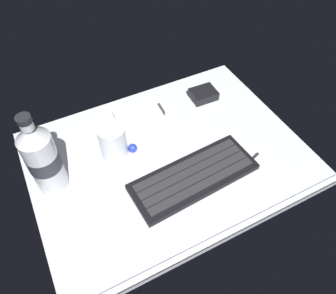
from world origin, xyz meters
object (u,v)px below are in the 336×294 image
(juice_cup, at_px, (113,142))
(charger_block, at_px, (203,94))
(handheld_device, at_px, (139,116))
(trackball_mouse, at_px, (133,148))
(keyboard, at_px, (194,176))
(stylus_pen, at_px, (246,164))
(water_bottle, at_px, (42,158))

(juice_cup, bearing_deg, charger_block, 14.52)
(handheld_device, relative_size, juice_cup, 1.55)
(handheld_device, height_order, trackball_mouse, trackball_mouse)
(trackball_mouse, bearing_deg, handheld_device, 58.62)
(keyboard, bearing_deg, stylus_pen, -10.03)
(juice_cup, distance_m, trackball_mouse, 0.05)
(keyboard, bearing_deg, charger_block, 54.59)
(juice_cup, distance_m, stylus_pen, 0.32)
(trackball_mouse, bearing_deg, juice_cup, 161.01)
(handheld_device, relative_size, trackball_mouse, 5.97)
(juice_cup, relative_size, charger_block, 1.21)
(handheld_device, xyz_separation_m, juice_cup, (-0.10, -0.08, 0.03))
(stylus_pen, bearing_deg, handheld_device, 103.31)
(water_bottle, bearing_deg, keyboard, -24.76)
(juice_cup, distance_m, water_bottle, 0.16)
(keyboard, distance_m, water_bottle, 0.32)
(charger_block, height_order, trackball_mouse, charger_block)
(juice_cup, relative_size, water_bottle, 0.41)
(keyboard, height_order, handheld_device, keyboard)
(keyboard, distance_m, trackball_mouse, 0.16)
(charger_block, bearing_deg, handheld_device, 177.45)
(juice_cup, xyz_separation_m, trackball_mouse, (0.04, -0.01, -0.03))
(water_bottle, bearing_deg, charger_block, 12.09)
(keyboard, bearing_deg, trackball_mouse, 123.50)
(trackball_mouse, bearing_deg, keyboard, -56.50)
(trackball_mouse, distance_m, stylus_pen, 0.27)
(handheld_device, height_order, stylus_pen, handheld_device)
(keyboard, relative_size, charger_block, 4.24)
(trackball_mouse, xyz_separation_m, stylus_pen, (0.22, -0.16, -0.01))
(water_bottle, height_order, stylus_pen, water_bottle)
(trackball_mouse, height_order, stylus_pen, trackball_mouse)
(handheld_device, height_order, water_bottle, water_bottle)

